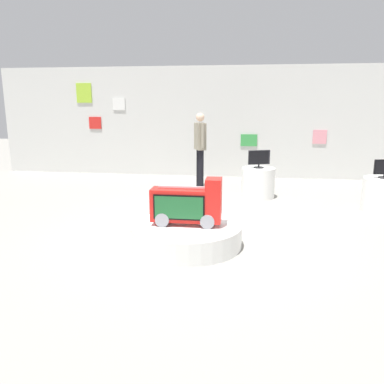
% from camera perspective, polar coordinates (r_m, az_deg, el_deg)
% --- Properties ---
extents(ground_plane, '(30.00, 30.00, 0.00)m').
position_cam_1_polar(ground_plane, '(6.27, 1.74, -5.98)').
color(ground_plane, gray).
extents(back_wall_display, '(12.95, 0.13, 3.00)m').
position_cam_1_polar(back_wall_display, '(10.94, 4.78, 10.09)').
color(back_wall_display, silver).
rests_on(back_wall_display, ground).
extents(main_display_pedestal, '(1.60, 1.60, 0.32)m').
position_cam_1_polar(main_display_pedestal, '(5.70, -0.84, -6.27)').
color(main_display_pedestal, white).
rests_on(main_display_pedestal, ground).
extents(novelty_firetruck_tv, '(1.00, 0.36, 0.68)m').
position_cam_1_polar(novelty_firetruck_tv, '(5.56, -0.67, -2.02)').
color(novelty_firetruck_tv, gray).
rests_on(novelty_firetruck_tv, main_display_pedestal).
extents(display_pedestal_left_rear, '(0.72, 0.72, 0.65)m').
position_cam_1_polar(display_pedestal_left_rear, '(8.20, 25.96, -0.40)').
color(display_pedestal_left_rear, white).
rests_on(display_pedestal_left_rear, ground).
extents(display_pedestal_center_rear, '(0.72, 0.72, 0.65)m').
position_cam_1_polar(display_pedestal_center_rear, '(8.64, 9.61, 1.34)').
color(display_pedestal_center_rear, white).
rests_on(display_pedestal_center_rear, ground).
extents(tv_on_center_rear, '(0.46, 0.21, 0.38)m').
position_cam_1_polar(tv_on_center_rear, '(8.54, 9.73, 4.83)').
color(tv_on_center_rear, black).
rests_on(tv_on_center_rear, display_pedestal_center_rear).
extents(shopper_browsing_near_truck, '(0.33, 0.52, 1.80)m').
position_cam_1_polar(shopper_browsing_near_truck, '(9.35, 1.19, 6.93)').
color(shopper_browsing_near_truck, black).
rests_on(shopper_browsing_near_truck, ground).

